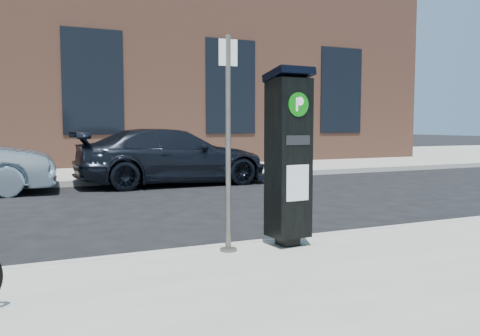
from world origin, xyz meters
TOP-DOWN VIEW (x-y plane):
  - ground at (0.00, 0.00)m, footprint 120.00×120.00m
  - sidewalk_far at (0.00, 14.00)m, footprint 60.00×12.00m
  - curb_near at (0.00, -0.02)m, footprint 60.00×0.12m
  - curb_far at (0.00, 8.02)m, footprint 60.00×0.12m
  - building at (-0.00, 17.00)m, footprint 28.00×10.05m
  - parking_kiosk at (0.31, -0.35)m, footprint 0.51×0.46m
  - sign_pole at (-0.45, -0.32)m, footprint 0.21×0.19m
  - car_dark at (1.31, 7.40)m, footprint 5.12×2.14m

SIDE VIEW (x-z plane):
  - ground at x=0.00m, z-range 0.00..0.00m
  - sidewalk_far at x=0.00m, z-range 0.00..0.15m
  - curb_near at x=0.00m, z-range -0.01..0.15m
  - curb_far at x=0.00m, z-range -0.01..0.15m
  - car_dark at x=1.31m, z-range 0.00..1.48m
  - parking_kiosk at x=0.31m, z-range 0.18..2.27m
  - sign_pole at x=-0.45m, z-range 0.14..2.56m
  - building at x=0.00m, z-range 0.02..8.27m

